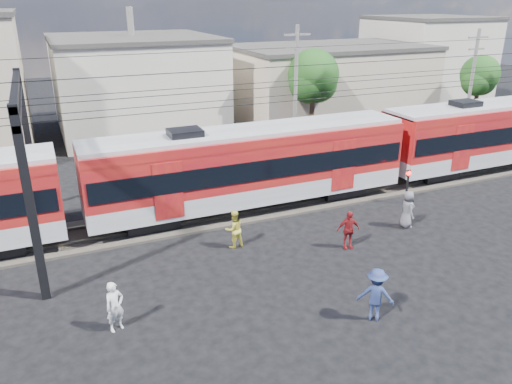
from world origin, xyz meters
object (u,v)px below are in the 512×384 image
pedestrian_c (376,295)px  crossing_signal (408,180)px  pedestrian_a (115,307)px  commuter_train (254,163)px

pedestrian_c → crossing_signal: bearing=-96.5°
pedestrian_c → crossing_signal: pedestrian_c is taller
pedestrian_a → crossing_signal: crossing_signal is taller
crossing_signal → commuter_train: bearing=161.1°
commuter_train → pedestrian_c: 10.35m
commuter_train → pedestrian_c: bearing=-90.2°
commuter_train → pedestrian_a: 11.01m
commuter_train → pedestrian_c: (-0.03, -10.24, -1.47)m
pedestrian_a → crossing_signal: bearing=-4.8°
pedestrian_a → pedestrian_c: bearing=-41.6°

